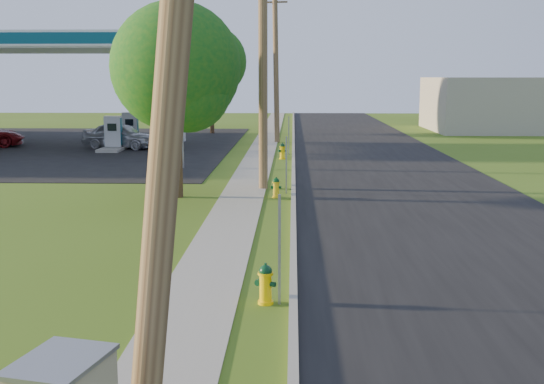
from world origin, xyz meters
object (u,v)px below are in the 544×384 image
at_px(utility_pole_far, 276,64).
at_px(tree_verge, 179,72).
at_px(price_pylon, 179,44).
at_px(car_silver, 121,136).
at_px(hydrant_far, 282,151).
at_px(tree_lot, 213,64).
at_px(hydrant_mid, 276,188).
at_px(hydrant_near, 266,284).
at_px(utility_pole_mid, 263,50).
at_px(fuel_pump_se, 131,132).
at_px(fuel_pump_ne, 114,137).

height_order(utility_pole_far, tree_verge, utility_pole_far).
distance_m(price_pylon, car_silver, 10.74).
bearing_deg(hydrant_far, tree_lot, 108.63).
relative_size(utility_pole_far, car_silver, 2.18).
xyz_separation_m(price_pylon, hydrant_far, (4.45, 3.61, -5.03)).
distance_m(tree_lot, hydrant_mid, 27.38).
xyz_separation_m(utility_pole_far, hydrant_mid, (0.52, -19.86, -4.46)).
xyz_separation_m(price_pylon, hydrant_near, (4.50, -18.29, -5.06)).
distance_m(price_pylon, hydrant_far, 7.62).
bearing_deg(tree_verge, price_pylon, 99.24).
relative_size(utility_pole_far, price_pylon, 1.39).
bearing_deg(hydrant_near, hydrant_far, 90.14).
xyz_separation_m(utility_pole_mid, tree_lot, (-4.68, 24.63, -0.04)).
relative_size(price_pylon, tree_lot, 0.90).
relative_size(utility_pole_mid, price_pylon, 1.43).
height_order(price_pylon, car_silver, price_pylon).
bearing_deg(car_silver, price_pylon, -132.71).
height_order(utility_pole_far, tree_lot, utility_pole_far).
bearing_deg(hydrant_mid, utility_pole_mid, 105.53).
bearing_deg(fuel_pump_se, tree_verge, -71.84).
distance_m(hydrant_near, hydrant_far, 21.90).
relative_size(tree_verge, hydrant_mid, 9.23).
xyz_separation_m(utility_pole_mid, fuel_pump_se, (-8.90, 17.00, -4.23)).
distance_m(fuel_pump_se, price_pylon, 13.40).
relative_size(fuel_pump_se, hydrant_far, 3.88).
xyz_separation_m(utility_pole_mid, hydrant_far, (0.55, 9.11, -4.55)).
xyz_separation_m(utility_pole_far, hydrant_far, (0.55, -8.89, -4.40)).
height_order(tree_verge, tree_lot, tree_lot).
xyz_separation_m(utility_pole_mid, hydrant_mid, (0.52, -1.86, -4.61)).
bearing_deg(car_silver, hydrant_near, -143.38).
xyz_separation_m(tree_verge, hydrant_near, (3.29, -10.86, -3.82)).
bearing_deg(fuel_pump_ne, car_silver, 78.56).
relative_size(fuel_pump_se, tree_verge, 0.49).
bearing_deg(price_pylon, utility_pole_far, 72.67).
bearing_deg(hydrant_far, price_pylon, -140.95).
bearing_deg(utility_pole_mid, tree_lot, 100.77).
height_order(fuel_pump_ne, tree_verge, tree_verge).
distance_m(tree_lot, car_silver, 12.23).
xyz_separation_m(hydrant_mid, car_silver, (-9.24, 15.73, 0.40)).
bearing_deg(tree_verge, car_silver, 110.90).
distance_m(utility_pole_far, price_pylon, 13.11).
bearing_deg(price_pylon, tree_lot, 92.35).
height_order(fuel_pump_se, hydrant_near, fuel_pump_se).
height_order(utility_pole_mid, car_silver, utility_pole_mid).
relative_size(hydrant_near, car_silver, 0.17).
distance_m(utility_pole_mid, hydrant_near, 13.60).
bearing_deg(hydrant_near, fuel_pump_se, 107.69).
bearing_deg(hydrant_near, price_pylon, 103.83).
bearing_deg(fuel_pump_ne, hydrant_near, -69.77).
bearing_deg(tree_verge, fuel_pump_se, 108.16).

